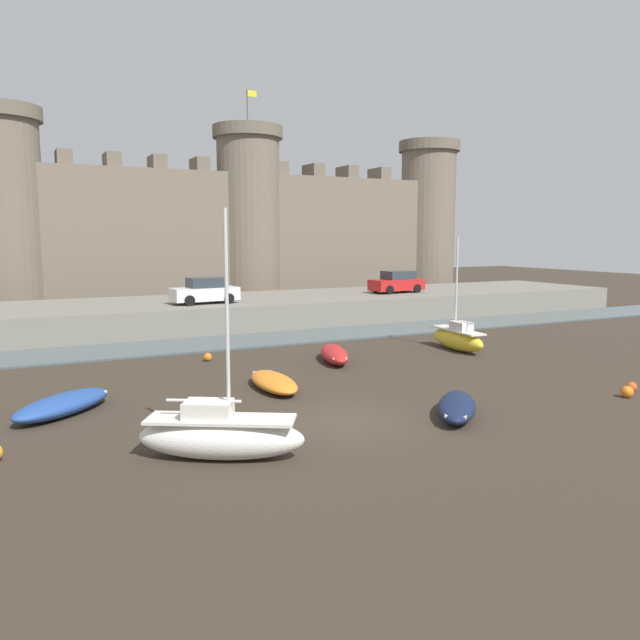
{
  "coord_description": "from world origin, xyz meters",
  "views": [
    {
      "loc": [
        -9.29,
        -16.74,
        5.8
      ],
      "look_at": [
        1.75,
        5.43,
        2.5
      ],
      "focal_mm": 35.0,
      "sensor_mm": 36.0,
      "label": 1
    }
  ],
  "objects_px": {
    "rowboat_foreground_centre": "(334,354)",
    "car_quay_centre_east": "(397,282)",
    "sailboat_midflat_right": "(220,435)",
    "mooring_buoy_mid_mud": "(208,357)",
    "mooring_buoy_near_channel": "(632,387)",
    "rowboat_near_channel_left": "(457,406)",
    "rowboat_midflat_centre": "(63,404)",
    "car_quay_centre_west": "(205,291)",
    "rowboat_foreground_left": "(274,382)",
    "sailboat_midflat_left": "(458,338)",
    "mooring_buoy_near_shore": "(627,392)"
  },
  "relations": [
    {
      "from": "rowboat_foreground_left",
      "to": "rowboat_foreground_centre",
      "type": "height_order",
      "value": "rowboat_foreground_centre"
    },
    {
      "from": "mooring_buoy_near_shore",
      "to": "mooring_buoy_mid_mud",
      "type": "relative_size",
      "value": 1.12
    },
    {
      "from": "rowboat_foreground_centre",
      "to": "car_quay_centre_east",
      "type": "xyz_separation_m",
      "value": [
        12.38,
        13.51,
        2.08
      ]
    },
    {
      "from": "sailboat_midflat_right",
      "to": "rowboat_midflat_centre",
      "type": "bearing_deg",
      "value": 118.4
    },
    {
      "from": "sailboat_midflat_left",
      "to": "rowboat_midflat_centre",
      "type": "relative_size",
      "value": 1.49
    },
    {
      "from": "mooring_buoy_near_shore",
      "to": "mooring_buoy_mid_mud",
      "type": "distance_m",
      "value": 17.79
    },
    {
      "from": "rowboat_foreground_centre",
      "to": "rowboat_midflat_centre",
      "type": "bearing_deg",
      "value": -162.77
    },
    {
      "from": "sailboat_midflat_right",
      "to": "car_quay_centre_west",
      "type": "height_order",
      "value": "sailboat_midflat_right"
    },
    {
      "from": "mooring_buoy_near_shore",
      "to": "car_quay_centre_west",
      "type": "distance_m",
      "value": 24.78
    },
    {
      "from": "rowboat_midflat_centre",
      "to": "mooring_buoy_near_shore",
      "type": "xyz_separation_m",
      "value": [
        18.55,
        -6.82,
        -0.14
      ]
    },
    {
      "from": "mooring_buoy_near_shore",
      "to": "car_quay_centre_east",
      "type": "distance_m",
      "value": 24.87
    },
    {
      "from": "mooring_buoy_mid_mud",
      "to": "rowboat_foreground_centre",
      "type": "bearing_deg",
      "value": -28.31
    },
    {
      "from": "sailboat_midflat_right",
      "to": "mooring_buoy_near_shore",
      "type": "relative_size",
      "value": 15.01
    },
    {
      "from": "rowboat_near_channel_left",
      "to": "rowboat_foreground_left",
      "type": "distance_m",
      "value": 7.24
    },
    {
      "from": "mooring_buoy_near_shore",
      "to": "car_quay_centre_west",
      "type": "bearing_deg",
      "value": 111.49
    },
    {
      "from": "sailboat_midflat_left",
      "to": "rowboat_near_channel_left",
      "type": "relative_size",
      "value": 1.66
    },
    {
      "from": "mooring_buoy_near_channel",
      "to": "car_quay_centre_west",
      "type": "relative_size",
      "value": 0.09
    },
    {
      "from": "sailboat_midflat_right",
      "to": "rowboat_foreground_centre",
      "type": "relative_size",
      "value": 1.66
    },
    {
      "from": "car_quay_centre_west",
      "to": "sailboat_midflat_right",
      "type": "bearing_deg",
      "value": -105.24
    },
    {
      "from": "sailboat_midflat_right",
      "to": "mooring_buoy_mid_mud",
      "type": "relative_size",
      "value": 16.84
    },
    {
      "from": "rowboat_foreground_left",
      "to": "sailboat_midflat_right",
      "type": "bearing_deg",
      "value": -122.81
    },
    {
      "from": "sailboat_midflat_left",
      "to": "rowboat_midflat_centre",
      "type": "xyz_separation_m",
      "value": [
        -19.17,
        -3.6,
        -0.29
      ]
    },
    {
      "from": "rowboat_foreground_left",
      "to": "rowboat_foreground_centre",
      "type": "distance_m",
      "value": 5.81
    },
    {
      "from": "rowboat_near_channel_left",
      "to": "rowboat_midflat_centre",
      "type": "distance_m",
      "value": 12.91
    },
    {
      "from": "rowboat_foreground_centre",
      "to": "mooring_buoy_near_shore",
      "type": "height_order",
      "value": "rowboat_foreground_centre"
    },
    {
      "from": "sailboat_midflat_right",
      "to": "car_quay_centre_east",
      "type": "bearing_deg",
      "value": 48.2
    },
    {
      "from": "mooring_buoy_mid_mud",
      "to": "mooring_buoy_near_channel",
      "type": "xyz_separation_m",
      "value": [
        12.67,
        -12.85,
        -0.0
      ]
    },
    {
      "from": "rowboat_foreground_centre",
      "to": "mooring_buoy_mid_mud",
      "type": "relative_size",
      "value": 10.17
    },
    {
      "from": "mooring_buoy_near_channel",
      "to": "sailboat_midflat_right",
      "type": "bearing_deg",
      "value": 179.96
    },
    {
      "from": "rowboat_near_channel_left",
      "to": "sailboat_midflat_right",
      "type": "relative_size",
      "value": 0.53
    },
    {
      "from": "sailboat_midflat_left",
      "to": "mooring_buoy_near_channel",
      "type": "relative_size",
      "value": 15.32
    },
    {
      "from": "mooring_buoy_near_shore",
      "to": "car_quay_centre_west",
      "type": "relative_size",
      "value": 0.1
    },
    {
      "from": "mooring_buoy_near_channel",
      "to": "car_quay_centre_west",
      "type": "xyz_separation_m",
      "value": [
        -9.97,
        22.44,
        2.28
      ]
    },
    {
      "from": "rowboat_foreground_left",
      "to": "car_quay_centre_west",
      "type": "distance_m",
      "value": 16.31
    },
    {
      "from": "rowboat_foreground_centre",
      "to": "mooring_buoy_mid_mud",
      "type": "bearing_deg",
      "value": 151.69
    },
    {
      "from": "car_quay_centre_east",
      "to": "mooring_buoy_near_channel",
      "type": "bearing_deg",
      "value": -101.88
    },
    {
      "from": "mooring_buoy_mid_mud",
      "to": "car_quay_centre_east",
      "type": "bearing_deg",
      "value": 31.23
    },
    {
      "from": "rowboat_foreground_centre",
      "to": "car_quay_centre_west",
      "type": "distance_m",
      "value": 12.84
    },
    {
      "from": "sailboat_midflat_right",
      "to": "rowboat_foreground_centre",
      "type": "xyz_separation_m",
      "value": [
        8.65,
        10.01,
        -0.26
      ]
    },
    {
      "from": "sailboat_midflat_left",
      "to": "mooring_buoy_mid_mud",
      "type": "bearing_deg",
      "value": 166.54
    },
    {
      "from": "sailboat_midflat_right",
      "to": "car_quay_centre_west",
      "type": "xyz_separation_m",
      "value": [
        6.11,
        22.43,
        1.81
      ]
    },
    {
      "from": "rowboat_foreground_centre",
      "to": "mooring_buoy_near_shore",
      "type": "distance_m",
      "value": 12.39
    },
    {
      "from": "rowboat_foreground_left",
      "to": "mooring_buoy_mid_mud",
      "type": "distance_m",
      "value": 6.49
    },
    {
      "from": "rowboat_near_channel_left",
      "to": "mooring_buoy_near_shore",
      "type": "bearing_deg",
      "value": -6.73
    },
    {
      "from": "rowboat_near_channel_left",
      "to": "mooring_buoy_mid_mud",
      "type": "relative_size",
      "value": 8.98
    },
    {
      "from": "rowboat_midflat_centre",
      "to": "rowboat_foreground_left",
      "type": "relative_size",
      "value": 1.02
    },
    {
      "from": "sailboat_midflat_left",
      "to": "sailboat_midflat_right",
      "type": "bearing_deg",
      "value": -147.94
    },
    {
      "from": "rowboat_near_channel_left",
      "to": "mooring_buoy_mid_mud",
      "type": "distance_m",
      "value": 13.36
    },
    {
      "from": "sailboat_midflat_right",
      "to": "mooring_buoy_near_channel",
      "type": "relative_size",
      "value": 17.27
    },
    {
      "from": "rowboat_foreground_left",
      "to": "sailboat_midflat_right",
      "type": "distance_m",
      "value": 7.61
    }
  ]
}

